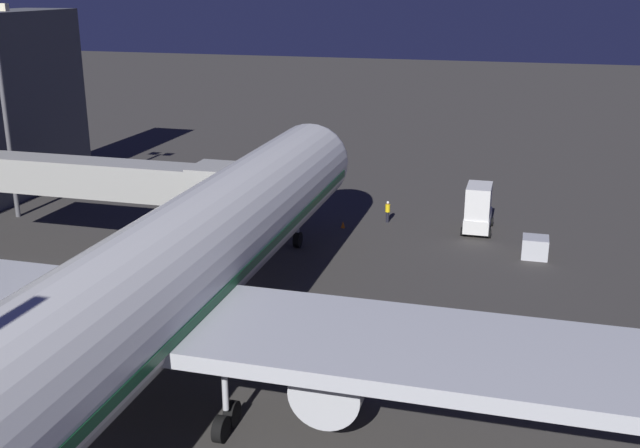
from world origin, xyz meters
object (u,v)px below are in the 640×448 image
(apron_floodlight_mast, at_px, (3,97))
(traffic_cone_nose_starboard, at_px, (292,220))
(jet_bridge, at_px, (121,180))
(baggage_container_mid_row, at_px, (535,247))
(traffic_cone_nose_port, at_px, (343,225))
(catering_truck, at_px, (478,208))
(ground_crew_by_belt_loader, at_px, (388,211))
(airliner_at_gate, at_px, (134,304))

(apron_floodlight_mast, height_order, traffic_cone_nose_starboard, apron_floodlight_mast)
(jet_bridge, xyz_separation_m, baggage_container_mid_row, (-28.80, -7.96, -5.06))
(apron_floodlight_mast, xyz_separation_m, baggage_container_mid_row, (-42.87, -1.37, -9.49))
(baggage_container_mid_row, bearing_deg, jet_bridge, 15.44)
(apron_floodlight_mast, xyz_separation_m, traffic_cone_nose_port, (-27.70, -4.37, -9.98))
(apron_floodlight_mast, bearing_deg, catering_truck, -170.53)
(traffic_cone_nose_starboard, bearing_deg, baggage_container_mid_row, 171.28)
(jet_bridge, bearing_deg, ground_crew_by_belt_loader, -141.46)
(jet_bridge, distance_m, traffic_cone_nose_starboard, 15.36)
(catering_truck, relative_size, baggage_container_mid_row, 2.46)
(traffic_cone_nose_port, bearing_deg, ground_crew_by_belt_loader, -142.63)
(apron_floodlight_mast, bearing_deg, baggage_container_mid_row, -178.17)
(apron_floodlight_mast, relative_size, traffic_cone_nose_port, 32.06)
(jet_bridge, height_order, traffic_cone_nose_starboard, jet_bridge)
(apron_floodlight_mast, height_order, ground_crew_by_belt_loader, apron_floodlight_mast)
(airliner_at_gate, relative_size, apron_floodlight_mast, 3.57)
(jet_bridge, relative_size, catering_truck, 4.62)
(baggage_container_mid_row, relative_size, traffic_cone_nose_port, 3.40)
(catering_truck, xyz_separation_m, baggage_container_mid_row, (-4.50, 5.03, -1.19))
(airliner_at_gate, xyz_separation_m, apron_floodlight_mast, (25.50, -25.54, 4.54))
(catering_truck, bearing_deg, baggage_container_mid_row, 131.80)
(ground_crew_by_belt_loader, height_order, traffic_cone_nose_port, ground_crew_by_belt_loader)
(airliner_at_gate, height_order, traffic_cone_nose_port, airliner_at_gate)
(airliner_at_gate, height_order, catering_truck, airliner_at_gate)
(apron_floodlight_mast, xyz_separation_m, traffic_cone_nose_starboard, (-23.30, -4.37, -9.98))
(baggage_container_mid_row, xyz_separation_m, ground_crew_by_belt_loader, (11.94, -5.48, 0.25))
(baggage_container_mid_row, xyz_separation_m, traffic_cone_nose_port, (15.17, -3.00, -0.49))
(apron_floodlight_mast, bearing_deg, traffic_cone_nose_port, -171.03)
(airliner_at_gate, bearing_deg, traffic_cone_nose_starboard, -85.79)
(jet_bridge, distance_m, ground_crew_by_belt_loader, 22.09)
(airliner_at_gate, bearing_deg, ground_crew_by_belt_loader, -99.53)
(traffic_cone_nose_port, bearing_deg, traffic_cone_nose_starboard, 0.00)
(traffic_cone_nose_starboard, bearing_deg, ground_crew_by_belt_loader, -162.06)
(apron_floodlight_mast, bearing_deg, jet_bridge, 154.93)
(ground_crew_by_belt_loader, relative_size, traffic_cone_nose_port, 3.34)
(baggage_container_mid_row, height_order, ground_crew_by_belt_loader, ground_crew_by_belt_loader)
(traffic_cone_nose_port, distance_m, traffic_cone_nose_starboard, 4.40)
(baggage_container_mid_row, bearing_deg, catering_truck, -48.20)
(baggage_container_mid_row, distance_m, ground_crew_by_belt_loader, 13.14)
(airliner_at_gate, height_order, ground_crew_by_belt_loader, airliner_at_gate)
(airliner_at_gate, distance_m, baggage_container_mid_row, 32.41)
(jet_bridge, distance_m, catering_truck, 27.82)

